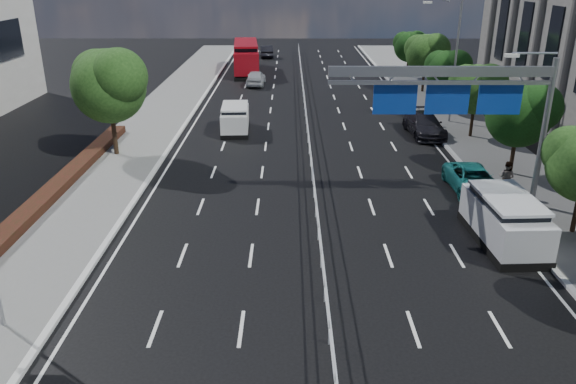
{
  "coord_description": "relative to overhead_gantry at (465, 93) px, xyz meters",
  "views": [
    {
      "loc": [
        -1.24,
        -15.26,
        10.92
      ],
      "look_at": [
        -1.29,
        5.97,
        2.4
      ],
      "focal_mm": 35.0,
      "sensor_mm": 36.0,
      "label": 1
    }
  ],
  "objects": [
    {
      "name": "overhead_gantry",
      "position": [
        0.0,
        0.0,
        0.0
      ],
      "size": [
        10.24,
        0.38,
        7.45
      ],
      "color": "gray",
      "rests_on": "ground"
    },
    {
      "name": "parked_car_teal",
      "position": [
        1.56,
        1.95,
        -4.95
      ],
      "size": [
        2.25,
        4.73,
        1.3
      ],
      "primitive_type": "imported",
      "rotation": [
        0.0,
        0.0,
        0.02
      ],
      "color": "#166566",
      "rests_on": "ground"
    },
    {
      "name": "near_tree_back",
      "position": [
        -18.68,
        7.92,
        -1.0
      ],
      "size": [
        4.84,
        4.51,
        6.69
      ],
      "color": "black",
      "rests_on": "ground"
    },
    {
      "name": "red_bus",
      "position": [
        -12.82,
        38.06,
        -3.88
      ],
      "size": [
        3.51,
        11.23,
        3.3
      ],
      "rotation": [
        0.0,
        0.0,
        0.08
      ],
      "color": "black",
      "rests_on": "ground"
    },
    {
      "name": "white_minivan",
      "position": [
        -11.84,
        13.59,
        -4.67
      ],
      "size": [
        2.1,
        4.46,
        1.9
      ],
      "rotation": [
        0.0,
        0.0,
        0.05
      ],
      "color": "black",
      "rests_on": "ground"
    },
    {
      "name": "median_fence",
      "position": [
        -6.74,
        12.45,
        -5.08
      ],
      "size": [
        0.05,
        85.0,
        1.02
      ],
      "color": "silver",
      "rests_on": "ground"
    },
    {
      "name": "ground",
      "position": [
        -6.74,
        -10.05,
        -5.61
      ],
      "size": [
        160.0,
        160.0,
        0.0
      ],
      "primitive_type": "plane",
      "color": "black",
      "rests_on": "ground"
    },
    {
      "name": "kerb_near",
      "position": [
        -15.74,
        -10.05,
        -5.54
      ],
      "size": [
        0.25,
        140.0,
        0.15
      ],
      "primitive_type": "cube",
      "color": "silver",
      "rests_on": "ground"
    },
    {
      "name": "streetlight_far",
      "position": [
        3.76,
        15.95,
        -0.4
      ],
      "size": [
        2.78,
        2.4,
        9.0
      ],
      "color": "gray",
      "rests_on": "ground"
    },
    {
      "name": "parked_car_dark",
      "position": [
        1.41,
        12.65,
        -4.85
      ],
      "size": [
        2.43,
        5.33,
        1.51
      ],
      "primitive_type": "imported",
      "rotation": [
        0.0,
        0.0,
        0.06
      ],
      "color": "black",
      "rests_on": "ground"
    },
    {
      "name": "near_car_silver",
      "position": [
        -11.32,
        30.5,
        -4.87
      ],
      "size": [
        1.91,
        4.37,
        1.47
      ],
      "primitive_type": "imported",
      "rotation": [
        0.0,
        0.0,
        3.1
      ],
      "color": "#ABADB2",
      "rests_on": "ground"
    },
    {
      "name": "far_tree_h",
      "position": [
        4.5,
        34.43,
        -2.18
      ],
      "size": [
        3.41,
        3.18,
        4.91
      ],
      "color": "black",
      "rests_on": "ground"
    },
    {
      "name": "far_tree_f",
      "position": [
        4.5,
        19.43,
        -2.12
      ],
      "size": [
        3.52,
        3.28,
        5.02
      ],
      "color": "black",
      "rests_on": "ground"
    },
    {
      "name": "far_tree_e",
      "position": [
        4.51,
        11.93,
        -2.05
      ],
      "size": [
        3.63,
        3.38,
        5.13
      ],
      "color": "black",
      "rests_on": "ground"
    },
    {
      "name": "pedestrian_b",
      "position": [
        3.04,
        1.4,
        -4.6
      ],
      "size": [
        1.06,
        1.05,
        1.73
      ],
      "primitive_type": "imported",
      "rotation": [
        0.0,
        0.0,
        2.41
      ],
      "color": "gray",
      "rests_on": "sidewalk_far"
    },
    {
      "name": "far_tree_g",
      "position": [
        4.51,
        26.92,
        -1.85
      ],
      "size": [
        3.96,
        3.69,
        5.45
      ],
      "color": "black",
      "rests_on": "ground"
    },
    {
      "name": "silver_minivan",
      "position": [
        1.1,
        -3.83,
        -4.56
      ],
      "size": [
        2.4,
        5.22,
        2.13
      ],
      "rotation": [
        0.0,
        0.0,
        0.05
      ],
      "color": "black",
      "rests_on": "ground"
    },
    {
      "name": "near_car_dark",
      "position": [
        -10.99,
        49.46,
        -4.87
      ],
      "size": [
        1.95,
        4.59,
        1.47
      ],
      "primitive_type": "imported",
      "rotation": [
        0.0,
        0.0,
        3.23
      ],
      "color": "black",
      "rests_on": "ground"
    },
    {
      "name": "far_tree_d",
      "position": [
        4.51,
        4.42,
        -1.92
      ],
      "size": [
        3.85,
        3.59,
        5.34
      ],
      "color": "black",
      "rests_on": "ground"
    }
  ]
}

